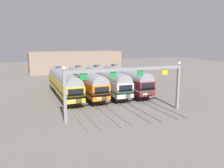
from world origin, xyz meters
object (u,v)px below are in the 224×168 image
commuter_train_yellow (64,82)px  commuter_train_white (105,80)px  commuter_train_orange (85,81)px  commuter_train_maroon (124,78)px  catenary_gantry (127,78)px

commuter_train_yellow → commuter_train_white: 7.87m
commuter_train_yellow → commuter_train_orange: bearing=0.0°
commuter_train_orange → commuter_train_maroon: 7.87m
commuter_train_yellow → commuter_train_white: (7.87, 0.00, 0.00)m
commuter_train_orange → commuter_train_white: (3.94, 0.00, 0.00)m
commuter_train_yellow → commuter_train_white: bearing=0.0°
commuter_train_maroon → catenary_gantry: (-5.90, -13.50, 2.41)m
commuter_train_orange → commuter_train_white: bearing=0.0°
commuter_train_yellow → commuter_train_white: size_ratio=1.00×
commuter_train_white → commuter_train_maroon: bearing=0.0°
commuter_train_white → commuter_train_maroon: same height
commuter_train_maroon → catenary_gantry: catenary_gantry is taller
commuter_train_orange → commuter_train_yellow: bearing=180.0°
commuter_train_orange → commuter_train_white: same height
commuter_train_yellow → commuter_train_orange: same height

